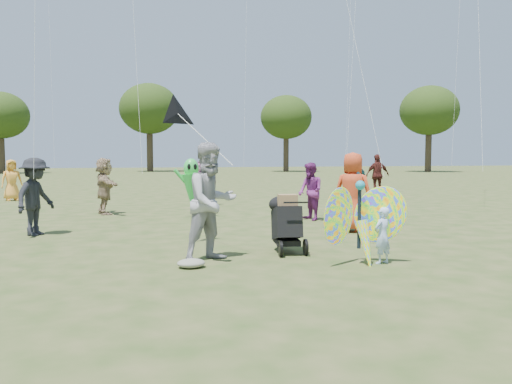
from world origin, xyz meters
TOP-DOWN VIEW (x-y plane):
  - ground at (0.00, 0.00)m, footprint 160.00×160.00m
  - child_girl at (1.41, -0.46)m, footprint 0.40×0.33m
  - adult_man at (-1.26, 0.61)m, footprint 1.21×1.09m
  - grey_bag at (-1.69, 0.14)m, footprint 0.45×0.37m
  - crowd_a at (2.62, 2.92)m, footprint 1.09×1.07m
  - crowd_b at (-4.54, 4.44)m, footprint 1.14×1.31m
  - crowd_c at (5.74, 8.75)m, footprint 1.14×0.63m
  - crowd_d at (-3.07, 8.38)m, footprint 0.81×1.70m
  - crowd_e at (2.49, 5.21)m, footprint 0.70×0.86m
  - crowd_g at (-6.74, 14.55)m, footprint 0.96×0.80m
  - crowd_h at (8.91, 12.61)m, footprint 1.15×0.53m
  - crowd_j at (1.24, 15.36)m, footprint 0.96×1.59m
  - jogging_stroller at (0.21, 0.95)m, footprint 0.60×1.10m
  - butterfly_kite at (1.04, -0.43)m, footprint 1.74×0.75m
  - delta_kite_rig at (-1.61, 2.17)m, footprint 1.21×1.80m
  - alien_kite at (-0.63, 6.71)m, footprint 1.12×0.69m
  - tree_line at (3.67, 44.99)m, footprint 91.78×33.60m

SIDE VIEW (x-z plane):
  - ground at x=0.00m, z-range 0.00..0.00m
  - grey_bag at x=-1.69m, z-range 0.00..0.14m
  - child_girl at x=1.41m, z-range 0.00..0.95m
  - jogging_stroller at x=0.21m, z-range 0.07..1.16m
  - butterfly_kite at x=1.04m, z-range -0.13..1.47m
  - crowd_e at x=2.49m, z-range 0.00..1.63m
  - crowd_j at x=1.24m, z-range 0.00..1.63m
  - crowd_g at x=-6.74m, z-range 0.00..1.68m
  - crowd_d at x=-3.07m, z-range 0.00..1.76m
  - crowd_b at x=-4.54m, z-range 0.00..1.76m
  - crowd_c at x=5.74m, z-range 0.00..1.84m
  - crowd_a at x=2.62m, z-range 0.00..1.89m
  - crowd_h at x=8.91m, z-range 0.00..1.92m
  - alien_kite at x=-0.63m, z-range 0.10..1.84m
  - adult_man at x=-1.26m, z-range 0.00..2.02m
  - delta_kite_rig at x=-1.61m, z-range 1.92..3.34m
  - tree_line at x=3.67m, z-range 1.47..12.25m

